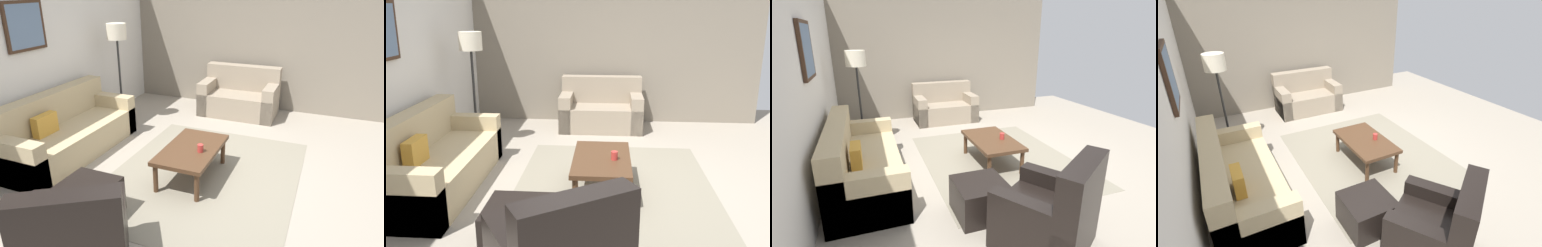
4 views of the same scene
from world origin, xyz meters
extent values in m
plane|color=gray|center=(0.00, 0.00, 0.00)|extent=(8.00, 8.00, 0.00)
cube|color=silver|center=(0.00, 2.60, 1.40)|extent=(6.00, 0.12, 2.80)
cube|color=slate|center=(3.00, 0.00, 1.40)|extent=(0.12, 5.20, 2.80)
cube|color=gray|center=(0.00, 0.00, 0.00)|extent=(2.88, 2.30, 0.01)
cube|color=tan|center=(-0.12, 2.01, 0.21)|extent=(2.15, 0.87, 0.42)
cube|color=tan|center=(-0.12, 2.33, 0.44)|extent=(2.15, 0.24, 0.88)
cube|color=tan|center=(-1.10, 2.01, 0.31)|extent=(0.20, 0.87, 0.62)
cube|color=tan|center=(0.86, 2.01, 0.31)|extent=(0.20, 0.87, 0.62)
cube|color=gold|center=(-0.45, 2.11, 0.56)|extent=(0.36, 0.12, 0.28)
cube|color=gray|center=(2.40, 0.20, 0.21)|extent=(0.81, 1.39, 0.42)
cube|color=gray|center=(2.68, 0.20, 0.44)|extent=(0.24, 1.39, 0.88)
cube|color=gray|center=(2.40, 0.80, 0.31)|extent=(0.81, 0.20, 0.62)
cube|color=gray|center=(2.40, -0.39, 0.31)|extent=(0.81, 0.20, 0.62)
cube|color=black|center=(-1.72, 0.16, 0.30)|extent=(0.76, 0.57, 0.60)
cube|color=black|center=(-2.07, 0.70, 0.30)|extent=(0.76, 0.57, 0.60)
cube|color=black|center=(-1.26, 0.84, 0.20)|extent=(0.56, 0.56, 0.40)
cylinder|color=#472D1C|center=(-0.57, -0.11, 0.18)|extent=(0.06, 0.06, 0.36)
cylinder|color=#472D1C|center=(0.41, -0.11, 0.18)|extent=(0.06, 0.06, 0.36)
cylinder|color=#472D1C|center=(-0.57, 0.41, 0.18)|extent=(0.06, 0.06, 0.36)
cylinder|color=#472D1C|center=(0.41, 0.41, 0.18)|extent=(0.06, 0.06, 0.36)
cube|color=#472D1C|center=(-0.08, 0.15, 0.39)|extent=(1.10, 0.64, 0.05)
cylinder|color=#B2332D|center=(-0.15, 0.01, 0.46)|extent=(0.07, 0.07, 0.10)
cylinder|color=black|center=(1.27, 2.03, 0.01)|extent=(0.28, 0.28, 0.03)
cylinder|color=#262626|center=(1.27, 2.03, 0.72)|extent=(0.04, 0.04, 1.45)
cylinder|color=beige|center=(1.27, 2.03, 1.58)|extent=(0.32, 0.32, 0.26)
cube|color=#382316|center=(-0.13, 2.52, 1.79)|extent=(0.64, 0.04, 0.65)
cube|color=slate|center=(-0.13, 2.50, 1.79)|extent=(0.56, 0.01, 0.57)
camera|label=1|loc=(-3.69, -1.32, 2.30)|focal=32.50mm
camera|label=2|loc=(-4.25, 0.09, 2.00)|focal=37.03mm
camera|label=3|loc=(-3.83, 1.93, 1.95)|focal=26.53mm
camera|label=4|loc=(-3.39, 2.20, 2.58)|focal=26.10mm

